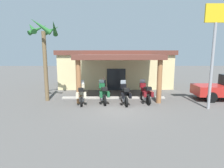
{
  "coord_description": "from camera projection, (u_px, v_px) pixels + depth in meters",
  "views": [
    {
      "loc": [
        -0.53,
        -11.72,
        3.65
      ],
      "look_at": [
        -0.44,
        2.68,
        1.2
      ],
      "focal_mm": 29.71,
      "sensor_mm": 36.0,
      "label": 1
    }
  ],
  "objects": [
    {
      "name": "ground_plane",
      "position": [
        119.0,
        109.0,
        12.16
      ],
      "size": [
        80.0,
        80.0,
        0.0
      ],
      "primitive_type": "plane",
      "color": "#514F4C"
    },
    {
      "name": "motel_building",
      "position": [
        115.0,
        68.0,
        20.42
      ],
      "size": [
        11.95,
        11.02,
        3.85
      ],
      "rotation": [
        0.0,
        0.0,
        0.02
      ],
      "color": "beige",
      "rests_on": "ground_plane"
    },
    {
      "name": "motorcycle_cream",
      "position": [
        81.0,
        94.0,
        13.3
      ],
      "size": [
        0.79,
        2.21,
        1.61
      ],
      "rotation": [
        0.0,
        0.0,
        1.7
      ],
      "color": "black",
      "rests_on": "ground_plane"
    },
    {
      "name": "motorcycle_green",
      "position": [
        103.0,
        93.0,
        13.53
      ],
      "size": [
        0.88,
        2.2,
        1.61
      ],
      "rotation": [
        0.0,
        0.0,
        1.75
      ],
      "color": "black",
      "rests_on": "ground_plane"
    },
    {
      "name": "motorcycle_black",
      "position": [
        125.0,
        94.0,
        13.24
      ],
      "size": [
        0.73,
        2.21,
        1.61
      ],
      "rotation": [
        0.0,
        0.0,
        1.65
      ],
      "color": "black",
      "rests_on": "ground_plane"
    },
    {
      "name": "motorcycle_maroon",
      "position": [
        145.0,
        93.0,
        13.66
      ],
      "size": [
        0.76,
        2.21,
        1.61
      ],
      "rotation": [
        0.0,
        0.0,
        1.68
      ],
      "color": "black",
      "rests_on": "ground_plane"
    },
    {
      "name": "pedestrian",
      "position": [
        104.0,
        86.0,
        14.89
      ],
      "size": [
        0.33,
        0.46,
        1.7
      ],
      "rotation": [
        0.0,
        0.0,
        2.56
      ],
      "color": "#3F334C",
      "rests_on": "ground_plane"
    },
    {
      "name": "palm_tree_roadside",
      "position": [
        44.0,
        40.0,
        13.55
      ],
      "size": [
        2.38,
        2.41,
        6.05
      ],
      "color": "brown",
      "rests_on": "ground_plane"
    },
    {
      "name": "roadside_sign",
      "position": [
        214.0,
        40.0,
        11.45
      ],
      "size": [
        1.4,
        0.18,
        6.55
      ],
      "color": "#99999E",
      "rests_on": "ground_plane"
    },
    {
      "name": "curb_strip",
      "position": [
        114.0,
        98.0,
        14.92
      ],
      "size": [
        8.24,
        0.36,
        0.12
      ],
      "primitive_type": "cube",
      "color": "#ADA89E",
      "rests_on": "ground_plane"
    }
  ]
}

